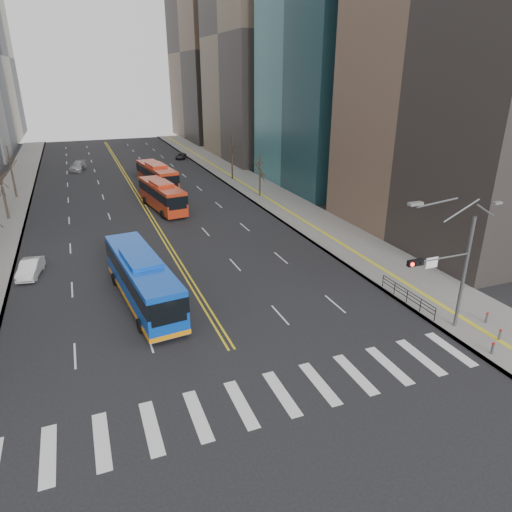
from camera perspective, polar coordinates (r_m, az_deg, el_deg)
ground at (r=25.79m, az=0.71°, el=-17.41°), size 220.00×220.00×0.00m
sidewalk_right at (r=70.13m, az=0.08°, el=8.55°), size 7.00×130.00×0.15m
sidewalk_left at (r=66.09m, az=-28.62°, el=5.00°), size 5.00×130.00×0.15m
crosswalk at (r=25.79m, az=0.71°, el=-17.40°), size 26.70×4.00×0.01m
centerline at (r=75.61m, az=-15.40°, el=8.71°), size 0.55×100.00×0.01m
office_towers at (r=87.61m, az=-18.26°, el=25.96°), size 83.00×134.00×58.00m
signal_mast at (r=31.71m, az=22.98°, el=-1.14°), size 5.37×0.37×9.39m
pedestrian_railing at (r=36.30m, az=18.39°, el=-4.59°), size 0.06×6.06×1.02m
bollards at (r=33.95m, az=27.49°, el=-8.52°), size 2.87×3.17×0.78m
street_trees at (r=54.22m, az=-20.78°, el=8.33°), size 35.20×47.20×7.60m
blue_bus at (r=35.35m, az=-14.02°, el=-2.70°), size 4.17×13.41×3.81m
red_bus_near at (r=59.55m, az=-11.65°, el=7.57°), size 4.15×11.61×3.60m
red_bus_far at (r=70.58m, az=-12.29°, el=9.85°), size 4.32×12.44×3.84m
car_white at (r=43.81m, az=-26.37°, el=-1.38°), size 2.24×4.44×1.40m
car_dark_mid at (r=76.77m, az=-10.47°, el=9.85°), size 2.83×4.47×1.42m
car_silver at (r=88.98m, az=-21.38°, el=10.40°), size 3.42×5.58×1.51m
car_dark_far at (r=96.10m, az=-9.35°, el=12.22°), size 3.09×4.31×1.09m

